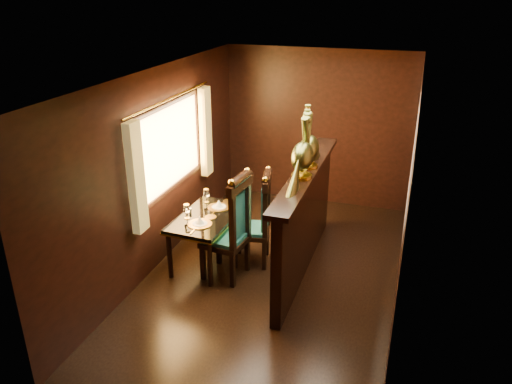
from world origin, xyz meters
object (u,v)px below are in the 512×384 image
at_px(dining_table, 207,220).
at_px(chair_right, 261,216).
at_px(chair_left, 234,225).
at_px(peacock_right, 310,137).
at_px(peacock_left, 303,144).

bearing_deg(dining_table, chair_right, 20.89).
bearing_deg(chair_right, chair_left, -123.98).
bearing_deg(chair_left, peacock_right, 42.18).
bearing_deg(chair_right, peacock_left, -36.20).
bearing_deg(peacock_left, chair_left, -166.42).
bearing_deg(peacock_left, peacock_right, 90.00).
xyz_separation_m(peacock_left, peacock_right, (0.00, 0.36, -0.02)).
height_order(chair_right, peacock_left, peacock_left).
bearing_deg(dining_table, chair_left, -24.28).
bearing_deg(dining_table, peacock_right, 17.09).
distance_m(dining_table, peacock_left, 1.69).
relative_size(chair_left, peacock_right, 1.86).
distance_m(dining_table, chair_right, 0.69).
relative_size(peacock_left, peacock_right, 1.06).
distance_m(dining_table, peacock_right, 1.70).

